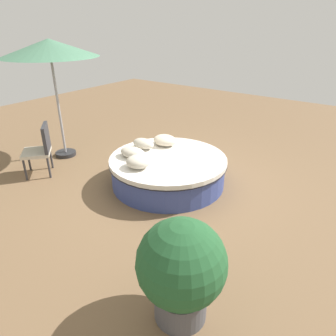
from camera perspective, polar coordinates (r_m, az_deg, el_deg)
name	(u,v)px	position (r m, az deg, el deg)	size (l,w,h in m)	color
ground_plane	(168,183)	(5.70, 0.00, -2.80)	(16.00, 16.00, 0.00)	brown
round_bed	(168,170)	(5.58, 0.00, -0.41)	(2.10, 2.10, 0.51)	#38478C
throw_pillow_0	(165,140)	(5.99, -0.59, 5.16)	(0.47, 0.39, 0.20)	beige
throw_pillow_1	(143,144)	(5.86, -4.59, 4.52)	(0.45, 0.28, 0.19)	beige
throw_pillow_2	(133,152)	(5.49, -6.54, 2.87)	(0.51, 0.32, 0.18)	beige
throw_pillow_3	(138,162)	(5.09, -5.55, 1.18)	(0.40, 0.39, 0.20)	beige
patio_chair	(41,147)	(6.31, -22.45, 3.67)	(0.72, 0.72, 0.98)	#333338
patio_umbrella	(50,50)	(6.73, -21.07, 19.78)	(1.88, 1.88, 2.40)	#262628
planter	(181,268)	(3.04, 2.46, -18.00)	(0.87, 0.87, 1.12)	#4C4C51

